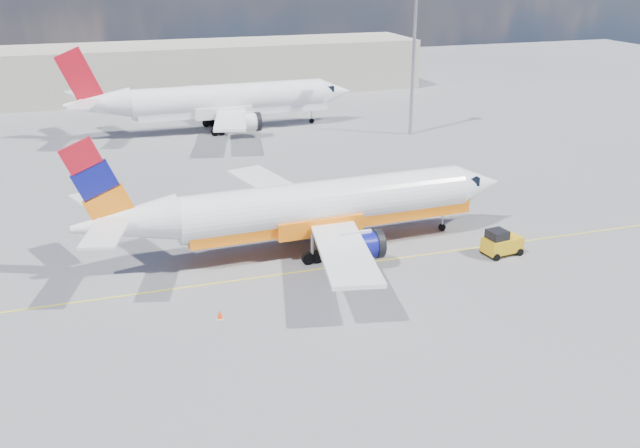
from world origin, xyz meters
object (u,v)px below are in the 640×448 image
object	(u,v)px
second_jet	(220,101)
traffic_cone	(220,314)
gse_tug	(501,243)
main_jet	(313,207)

from	to	relation	value
second_jet	traffic_cone	xyz separation A→B (m)	(-9.78, -50.33, -3.47)
second_jet	gse_tug	bearing A→B (deg)	-76.84
main_jet	traffic_cone	bearing A→B (deg)	-138.09
main_jet	traffic_cone	size ratio (longest dim) A/B	56.27
gse_tug	second_jet	bearing A→B (deg)	96.67
main_jet	traffic_cone	distance (m)	12.95
main_jet	gse_tug	world-z (taller)	main_jet
gse_tug	traffic_cone	bearing A→B (deg)	-179.42
second_jet	main_jet	bearing A→B (deg)	-92.74
main_jet	gse_tug	size ratio (longest dim) A/B	11.04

